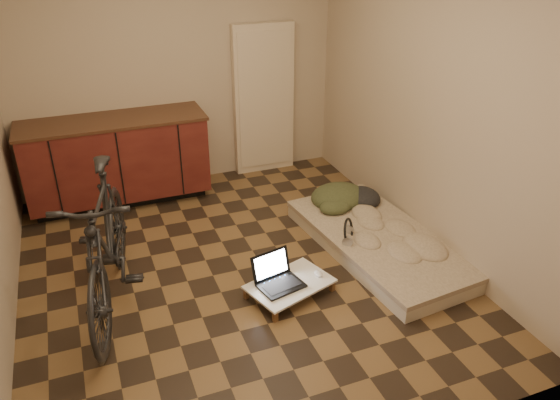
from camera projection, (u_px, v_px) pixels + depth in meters
name	position (u px, v px, depth m)	size (l,w,h in m)	color
room_shell	(231.00, 127.00, 4.09)	(3.50, 4.00, 2.60)	brown
cabinets	(117.00, 160.00, 5.63)	(1.84, 0.62, 0.91)	black
appliance_panel	(264.00, 100.00, 6.21)	(0.70, 0.10, 1.70)	beige
bicycle	(105.00, 236.00, 4.02)	(0.55, 1.87, 1.21)	black
futon	(379.00, 242.00, 4.94)	(1.08, 1.97, 0.16)	beige
clothing_pile	(346.00, 190.00, 5.42)	(0.60, 0.50, 0.24)	#363C23
headphones	(349.00, 230.00, 4.79)	(0.26, 0.24, 0.18)	black
lap_desk	(290.00, 284.00, 4.34)	(0.75, 0.61, 0.11)	brown
laptop	(277.00, 278.00, 4.31)	(0.40, 0.37, 0.23)	black
mouse	(318.00, 274.00, 4.42)	(0.06, 0.10, 0.03)	white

